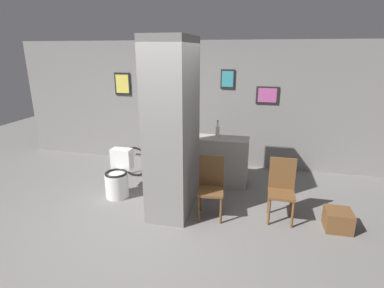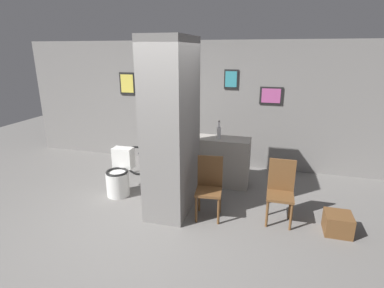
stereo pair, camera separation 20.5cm
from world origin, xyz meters
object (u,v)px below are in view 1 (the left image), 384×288
(bicycle, at_px, (158,163))
(bottle_tall, at_px, (217,132))
(chair_near_pillar, at_px, (211,185))
(toilet, at_px, (118,177))
(chair_by_doorway, at_px, (282,187))

(bicycle, height_order, bottle_tall, bottle_tall)
(chair_near_pillar, height_order, bicycle, chair_near_pillar)
(bicycle, bearing_deg, toilet, -118.53)
(chair_near_pillar, distance_m, bicycle, 1.65)
(toilet, distance_m, chair_near_pillar, 1.69)
(toilet, distance_m, bicycle, 0.93)
(chair_by_doorway, height_order, bicycle, chair_by_doorway)
(chair_by_doorway, bearing_deg, bottle_tall, 138.38)
(chair_near_pillar, bearing_deg, bottle_tall, 87.26)
(toilet, height_order, chair_near_pillar, chair_near_pillar)
(chair_near_pillar, xyz_separation_m, bicycle, (-1.21, 1.11, -0.17))
(chair_by_doorway, bearing_deg, bicycle, 156.22)
(toilet, bearing_deg, bottle_tall, 27.02)
(chair_near_pillar, bearing_deg, chair_by_doorway, 0.91)
(chair_near_pillar, xyz_separation_m, bottle_tall, (-0.07, 1.10, 0.52))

